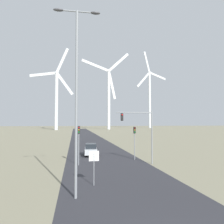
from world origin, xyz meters
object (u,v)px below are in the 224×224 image
(stop_sign_near, at_px, (94,161))
(wind_turbine_left, at_px, (57,94))
(car_approaching, at_px, (91,150))
(wind_turbine_right, at_px, (150,94))
(traffic_light_post_near_right, at_px, (135,136))
(wind_turbine_center, at_px, (109,92))
(streetlamp, at_px, (77,83))
(traffic_light_mast_overhead, at_px, (140,126))
(traffic_light_post_near_left, at_px, (79,137))

(stop_sign_near, relative_size, wind_turbine_left, 0.05)
(car_approaching, relative_size, wind_turbine_right, 0.06)
(traffic_light_post_near_right, bearing_deg, wind_turbine_center, 82.64)
(streetlamp, relative_size, traffic_light_mast_overhead, 1.98)
(stop_sign_near, bearing_deg, traffic_light_post_near_right, 59.69)
(traffic_light_post_near_left, xyz_separation_m, traffic_light_post_near_right, (7.52, 2.54, -0.11))
(traffic_light_mast_overhead, height_order, wind_turbine_center, wind_turbine_center)
(streetlamp, relative_size, stop_sign_near, 4.65)
(wind_turbine_left, distance_m, wind_turbine_center, 37.80)
(traffic_light_post_near_left, bearing_deg, traffic_light_post_near_right, 18.64)
(stop_sign_near, relative_size, traffic_light_post_near_left, 0.60)
(traffic_light_post_near_right, relative_size, traffic_light_mast_overhead, 0.69)
(streetlamp, distance_m, traffic_light_post_near_right, 16.51)
(streetlamp, height_order, wind_turbine_right, wind_turbine_right)
(streetlamp, bearing_deg, wind_turbine_left, 95.17)
(traffic_light_post_near_left, height_order, wind_turbine_center, wind_turbine_center)
(car_approaching, distance_m, wind_turbine_right, 174.22)
(stop_sign_near, distance_m, car_approaching, 15.69)
(streetlamp, height_order, wind_turbine_left, wind_turbine_left)
(traffic_light_mast_overhead, distance_m, wind_turbine_left, 127.41)
(stop_sign_near, relative_size, traffic_light_mast_overhead, 0.42)
(traffic_light_post_near_left, relative_size, wind_turbine_right, 0.07)
(traffic_light_post_near_right, distance_m, traffic_light_mast_overhead, 3.46)
(wind_turbine_center, bearing_deg, traffic_light_post_near_left, -100.41)
(streetlamp, bearing_deg, traffic_light_post_near_right, 60.14)
(stop_sign_near, xyz_separation_m, traffic_light_post_near_left, (-1.05, 8.53, 1.43))
(car_approaching, xyz_separation_m, wind_turbine_left, (-14.54, 116.56, 23.27))
(traffic_light_post_near_left, height_order, traffic_light_mast_overhead, traffic_light_mast_overhead)
(streetlamp, distance_m, traffic_light_mast_overhead, 13.49)
(traffic_light_mast_overhead, xyz_separation_m, wind_turbine_left, (-19.93, 124.31, 19.60))
(traffic_light_post_near_right, relative_size, car_approaching, 1.06)
(traffic_light_post_near_left, bearing_deg, stop_sign_near, -83.00)
(traffic_light_mast_overhead, relative_size, wind_turbine_right, 0.09)
(stop_sign_near, relative_size, car_approaching, 0.65)
(stop_sign_near, xyz_separation_m, wind_turbine_center, (23.16, 140.32, 25.21))
(wind_turbine_right, bearing_deg, car_approaching, -112.53)
(wind_turbine_center, bearing_deg, wind_turbine_left, -167.55)
(traffic_light_mast_overhead, xyz_separation_m, wind_turbine_right, (60.36, 166.22, 26.64))
(traffic_light_mast_overhead, xyz_separation_m, car_approaching, (-5.39, 7.75, -3.66))
(car_approaching, distance_m, wind_turbine_left, 119.74)
(wind_turbine_left, bearing_deg, streetlamp, -84.83)
(streetlamp, bearing_deg, wind_turbine_right, 68.94)
(streetlamp, xyz_separation_m, traffic_light_post_near_left, (0.39, 11.24, -4.38))
(wind_turbine_center, bearing_deg, car_approaching, -100.12)
(streetlamp, height_order, wind_turbine_center, wind_turbine_center)
(traffic_light_mast_overhead, bearing_deg, car_approaching, 124.81)
(traffic_light_post_near_left, bearing_deg, streetlamp, -92.00)
(streetlamp, relative_size, wind_turbine_left, 0.23)
(traffic_light_post_near_left, height_order, wind_turbine_left, wind_turbine_left)
(car_approaching, bearing_deg, stop_sign_near, -93.29)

